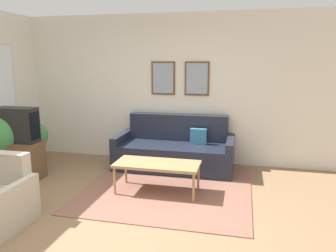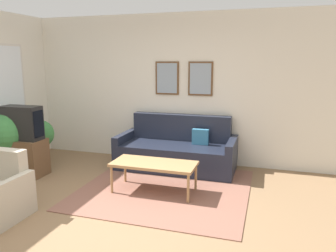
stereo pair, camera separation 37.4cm
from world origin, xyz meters
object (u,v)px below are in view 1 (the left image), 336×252
at_px(potted_plant_tall, 2,136).
at_px(tv, 17,125).
at_px(coffee_table, 157,165).
at_px(couch, 175,151).

bearing_deg(potted_plant_tall, tv, 3.66).
relative_size(coffee_table, tv, 1.83).
bearing_deg(potted_plant_tall, coffee_table, -0.85).
height_order(couch, tv, tv).
relative_size(couch, potted_plant_tall, 1.94).
xyz_separation_m(tv, potted_plant_tall, (-0.27, -0.02, -0.19)).
xyz_separation_m(couch, tv, (-2.31, -1.09, 0.57)).
relative_size(couch, coffee_table, 1.69).
height_order(tv, potted_plant_tall, tv).
bearing_deg(couch, coffee_table, -91.03).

